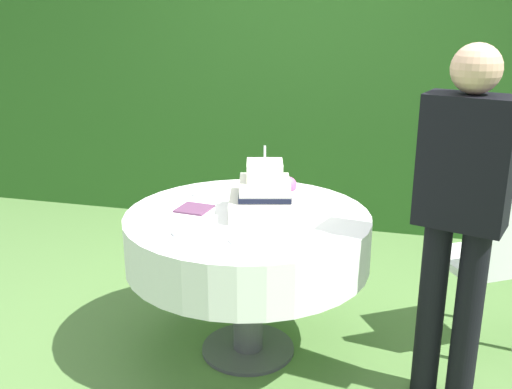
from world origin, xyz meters
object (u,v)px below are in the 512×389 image
(wedding_cake, at_px, (265,195))
(garden_chair, at_px, (491,254))
(serving_plate_near, at_px, (204,194))
(standing_person, at_px, (461,207))
(serving_plate_far, at_px, (188,232))
(napkin_stack, at_px, (194,209))
(serving_plate_left, at_px, (242,239))
(cake_table, at_px, (248,240))

(wedding_cake, relative_size, garden_chair, 0.46)
(serving_plate_near, distance_m, standing_person, 1.33)
(serving_plate_far, height_order, napkin_stack, serving_plate_far)
(garden_chair, bearing_deg, serving_plate_far, -155.22)
(serving_plate_near, relative_size, serving_plate_far, 0.84)
(serving_plate_far, relative_size, serving_plate_left, 1.20)
(serving_plate_left, bearing_deg, wedding_cake, 87.66)
(napkin_stack, xyz_separation_m, standing_person, (1.24, -0.14, 0.16))
(serving_plate_left, xyz_separation_m, garden_chair, (1.12, 0.66, -0.23))
(garden_chair, distance_m, standing_person, 0.65)
(wedding_cake, height_order, standing_person, standing_person)
(napkin_stack, bearing_deg, wedding_cake, 5.49)
(garden_chair, relative_size, standing_person, 0.56)
(wedding_cake, distance_m, serving_plate_left, 0.38)
(serving_plate_near, bearing_deg, serving_plate_left, -56.82)
(serving_plate_far, bearing_deg, serving_plate_left, -5.61)
(garden_chair, bearing_deg, napkin_stack, -167.26)
(serving_plate_far, relative_size, standing_person, 0.09)
(napkin_stack, bearing_deg, cake_table, 0.32)
(napkin_stack, height_order, standing_person, standing_person)
(cake_table, xyz_separation_m, napkin_stack, (-0.28, -0.00, 0.14))
(cake_table, relative_size, serving_plate_left, 10.10)
(serving_plate_left, height_order, standing_person, standing_person)
(serving_plate_near, xyz_separation_m, garden_chair, (1.48, 0.10, -0.23))
(serving_plate_near, height_order, standing_person, standing_person)
(cake_table, relative_size, serving_plate_near, 9.99)
(wedding_cake, xyz_separation_m, napkin_stack, (-0.36, -0.03, -0.09))
(cake_table, bearing_deg, wedding_cake, 21.88)
(cake_table, bearing_deg, serving_plate_near, 142.54)
(garden_chair, bearing_deg, standing_person, -114.51)
(standing_person, bearing_deg, garden_chair, 65.49)
(cake_table, bearing_deg, serving_plate_far, -122.28)
(wedding_cake, relative_size, serving_plate_far, 2.88)
(serving_plate_near, bearing_deg, napkin_stack, -83.55)
(wedding_cake, bearing_deg, garden_chair, 15.02)
(serving_plate_left, bearing_deg, napkin_stack, 135.97)
(wedding_cake, height_order, serving_plate_left, wedding_cake)
(serving_plate_left, distance_m, napkin_stack, 0.48)
(garden_chair, height_order, standing_person, standing_person)
(serving_plate_far, relative_size, garden_chair, 0.16)
(serving_plate_left, height_order, napkin_stack, serving_plate_left)
(serving_plate_far, distance_m, garden_chair, 1.53)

